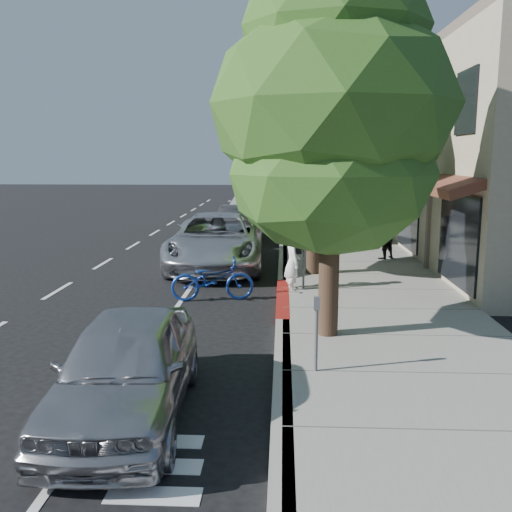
# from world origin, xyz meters

# --- Properties ---
(ground) EXTENTS (120.00, 120.00, 0.00)m
(ground) POSITION_xyz_m (0.00, 0.00, 0.00)
(ground) COLOR black
(ground) RESTS_ON ground
(sidewalk) EXTENTS (4.60, 56.00, 0.15)m
(sidewalk) POSITION_xyz_m (2.30, 8.00, 0.07)
(sidewalk) COLOR gray
(sidewalk) RESTS_ON ground
(curb) EXTENTS (0.30, 56.00, 0.15)m
(curb) POSITION_xyz_m (0.00, 8.00, 0.07)
(curb) COLOR #9E998E
(curb) RESTS_ON ground
(curb_red_segment) EXTENTS (0.32, 4.00, 0.15)m
(curb_red_segment) POSITION_xyz_m (0.00, 1.00, 0.07)
(curb_red_segment) COLOR maroon
(curb_red_segment) RESTS_ON ground
(storefront_building) EXTENTS (10.00, 36.00, 7.00)m
(storefront_building) POSITION_xyz_m (9.60, 18.00, 3.50)
(storefront_building) COLOR tan
(storefront_building) RESTS_ON ground
(street_tree_0) EXTENTS (4.68, 4.68, 7.33)m
(street_tree_0) POSITION_xyz_m (0.90, -2.00, 4.48)
(street_tree_0) COLOR black
(street_tree_0) RESTS_ON ground
(street_tree_1) EXTENTS (5.02, 5.02, 7.14)m
(street_tree_1) POSITION_xyz_m (0.90, 4.00, 4.26)
(street_tree_1) COLOR black
(street_tree_1) RESTS_ON ground
(street_tree_2) EXTENTS (4.62, 4.62, 7.34)m
(street_tree_2) POSITION_xyz_m (0.90, 10.00, 4.50)
(street_tree_2) COLOR black
(street_tree_2) RESTS_ON ground
(street_tree_3) EXTENTS (5.67, 5.67, 8.63)m
(street_tree_3) POSITION_xyz_m (0.90, 16.00, 5.24)
(street_tree_3) COLOR black
(street_tree_3) RESTS_ON ground
(street_tree_4) EXTENTS (5.02, 5.02, 7.20)m
(street_tree_4) POSITION_xyz_m (0.90, 22.00, 4.31)
(street_tree_4) COLOR black
(street_tree_4) RESTS_ON ground
(street_tree_5) EXTENTS (5.46, 5.46, 7.72)m
(street_tree_5) POSITION_xyz_m (0.90, 28.00, 4.60)
(street_tree_5) COLOR black
(street_tree_5) RESTS_ON ground
(cyclist) EXTENTS (0.55, 0.71, 1.74)m
(cyclist) POSITION_xyz_m (0.25, 1.96, 0.87)
(cyclist) COLOR white
(cyclist) RESTS_ON ground
(bicycle) EXTENTS (2.20, 1.08, 1.11)m
(bicycle) POSITION_xyz_m (-1.80, 1.14, 0.55)
(bicycle) COLOR navy
(bicycle) RESTS_ON ground
(silver_suv) EXTENTS (3.20, 6.53, 1.79)m
(silver_suv) POSITION_xyz_m (-2.20, 5.50, 0.89)
(silver_suv) COLOR silver
(silver_suv) RESTS_ON ground
(dark_sedan) EXTENTS (1.97, 4.74, 1.53)m
(dark_sedan) POSITION_xyz_m (-1.94, 11.47, 0.76)
(dark_sedan) COLOR #212327
(dark_sedan) RESTS_ON ground
(white_pickup) EXTENTS (2.19, 5.16, 1.49)m
(white_pickup) POSITION_xyz_m (-2.20, 21.00, 0.74)
(white_pickup) COLOR silver
(white_pickup) RESTS_ON ground
(dark_suv_far) EXTENTS (2.10, 4.79, 1.60)m
(dark_suv_far) POSITION_xyz_m (-1.48, 24.70, 0.80)
(dark_suv_far) COLOR black
(dark_suv_far) RESTS_ON ground
(near_car_a) EXTENTS (1.96, 4.42, 1.48)m
(near_car_a) POSITION_xyz_m (-2.20, -5.50, 0.74)
(near_car_a) COLOR #ADADB1
(near_car_a) RESTS_ON ground
(pedestrian) EXTENTS (0.94, 0.89, 1.52)m
(pedestrian) POSITION_xyz_m (3.47, 6.58, 0.91)
(pedestrian) COLOR black
(pedestrian) RESTS_ON sidewalk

